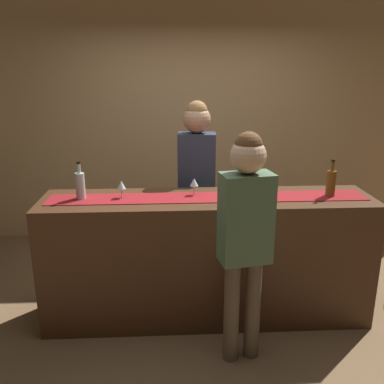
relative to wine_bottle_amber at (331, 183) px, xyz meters
The scene contains 12 objects.
ground_plane 1.52m from the wine_bottle_amber, behind, with size 10.00×10.00×0.00m, color brown.
back_wall 2.17m from the wine_bottle_amber, 117.11° to the left, with size 6.00×0.12×2.90m, color tan.
bar_counter 1.17m from the wine_bottle_amber, behind, with size 2.65×0.60×1.05m, color #472B19.
counter_runner_cloth 0.99m from the wine_bottle_amber, behind, with size 2.52×0.28×0.01m, color maroon.
wine_bottle_amber is the anchor object (origin of this frame).
wine_bottle_green 0.63m from the wine_bottle_amber, behind, with size 0.07×0.07×0.30m.
wine_bottle_clear 1.98m from the wine_bottle_amber, behind, with size 0.07×0.07×0.30m.
wine_glass_near_customer 1.66m from the wine_bottle_amber, behind, with size 0.07×0.07×0.14m.
wine_glass_mid_counter 1.09m from the wine_bottle_amber, behind, with size 0.07×0.07×0.14m.
wine_glass_far_end 0.47m from the wine_bottle_amber, behind, with size 0.07×0.07×0.14m.
bartender 1.19m from the wine_bottle_amber, 149.99° to the left, with size 0.36×0.25×1.76m.
customer_sipping 0.97m from the wine_bottle_amber, 144.49° to the right, with size 0.37×0.26×1.66m.
Camera 1 is at (-0.30, -3.16, 2.06)m, focal length 39.18 mm.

